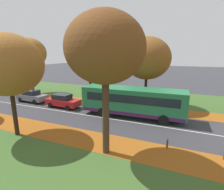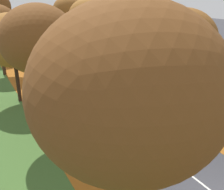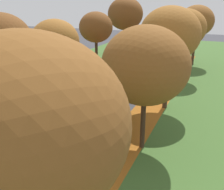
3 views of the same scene
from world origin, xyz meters
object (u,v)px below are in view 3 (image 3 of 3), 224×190
(tree_left_mid, at_px, (55,41))
(tree_right_near, at_px, (145,66))
(tree_right_nearest, at_px, (27,126))
(tree_right_mid, at_px, (170,34))
(tree_left_distant, at_px, (125,14))
(car_red_lead, at_px, (124,90))
(bus, at_px, (88,113))
(car_grey_following, at_px, (142,77))
(tree_left_far, at_px, (96,27))
(tree_right_far, at_px, (185,28))
(tree_right_distant, at_px, (197,21))
(tree_left_near, at_px, (2,41))

(tree_left_mid, bearing_deg, tree_right_near, -32.93)
(tree_right_nearest, relative_size, tree_right_near, 1.09)
(tree_right_mid, bearing_deg, tree_right_near, -89.65)
(tree_left_distant, height_order, car_red_lead, tree_left_distant)
(tree_left_distant, distance_m, bus, 29.29)
(car_red_lead, bearing_deg, tree_right_mid, -15.32)
(car_red_lead, height_order, car_grey_following, same)
(tree_right_nearest, height_order, tree_right_near, tree_right_nearest)
(tree_left_far, bearing_deg, tree_left_distant, 87.66)
(tree_right_mid, distance_m, car_grey_following, 9.94)
(tree_right_far, bearing_deg, tree_right_mid, -89.05)
(tree_right_distant, bearing_deg, tree_right_mid, -90.86)
(tree_left_distant, bearing_deg, tree_right_distant, -4.68)
(bus, relative_size, car_grey_following, 2.47)
(tree_left_near, xyz_separation_m, tree_left_far, (-0.41, 17.51, -0.52))
(tree_right_mid, bearing_deg, tree_left_distant, 119.45)
(tree_right_nearest, distance_m, tree_right_mid, 18.42)
(car_red_lead, distance_m, car_grey_following, 5.43)
(tree_right_far, bearing_deg, tree_left_far, -175.67)
(tree_left_near, distance_m, car_grey_following, 17.15)
(tree_left_near, bearing_deg, tree_left_distant, 89.95)
(tree_right_near, xyz_separation_m, bus, (-4.39, 0.34, -4.11))
(tree_right_nearest, bearing_deg, car_grey_following, 99.08)
(tree_right_near, bearing_deg, tree_right_far, 90.70)
(tree_left_far, relative_size, car_red_lead, 1.94)
(tree_right_mid, height_order, tree_right_far, tree_right_mid)
(tree_left_far, relative_size, tree_left_distant, 0.81)
(tree_right_nearest, bearing_deg, tree_right_mid, 89.37)
(tree_left_mid, bearing_deg, tree_right_mid, -0.16)
(tree_right_far, bearing_deg, tree_right_nearest, -90.05)
(tree_left_far, height_order, car_grey_following, tree_left_far)
(tree_right_near, relative_size, tree_right_distant, 0.92)
(bus, xyz_separation_m, car_red_lead, (-0.22, 8.66, -0.89))
(tree_left_distant, bearing_deg, tree_left_near, -90.05)
(bus, bearing_deg, tree_left_distant, 104.47)
(tree_right_distant, relative_size, bus, 0.86)
(tree_right_near, height_order, car_grey_following, tree_right_near)
(tree_left_distant, height_order, tree_right_mid, tree_left_distant)
(tree_right_distant, bearing_deg, car_red_lead, -104.94)
(tree_right_far, height_order, bus, tree_right_far)
(tree_right_near, relative_size, car_red_lead, 1.96)
(tree_left_distant, distance_m, tree_right_near, 30.47)
(tree_right_nearest, relative_size, bus, 0.86)
(tree_left_distant, bearing_deg, bus, -75.53)
(car_grey_following, bearing_deg, tree_right_distant, 70.56)
(tree_left_near, relative_size, tree_right_mid, 0.95)
(tree_left_near, distance_m, bus, 8.75)
(tree_left_distant, distance_m, tree_right_mid, 23.43)
(tree_left_mid, xyz_separation_m, car_red_lead, (7.41, 1.22, -4.76))
(tree_left_distant, bearing_deg, car_grey_following, -61.99)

